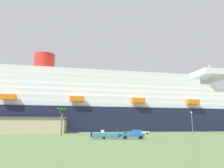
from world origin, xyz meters
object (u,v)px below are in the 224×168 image
small_boat_on_trailer (108,135)px  street_lamp (192,120)px  parked_car_green_wagon (128,132)px  cruise_ship (108,108)px  pickup_truck (133,135)px  palm_tree (62,113)px  parked_car_silver_sedan (144,132)px

small_boat_on_trailer → street_lamp: (32.64, 24.24, 4.44)m
street_lamp → parked_car_green_wagon: street_lamp is taller
cruise_ship → small_boat_on_trailer: (-6.95, -92.44, -14.47)m
pickup_truck → parked_car_green_wagon: size_ratio=1.17×
pickup_truck → street_lamp: bearing=42.8°
palm_tree → parked_car_silver_sedan: 36.70m
small_boat_on_trailer → parked_car_green_wagon: (11.89, 41.42, -0.12)m
small_boat_on_trailer → palm_tree: size_ratio=0.94×
cruise_ship → parked_car_silver_sedan: cruise_ship is taller
small_boat_on_trailer → parked_car_silver_sedan: size_ratio=1.91×
pickup_truck → palm_tree: (-19.75, 20.71, 6.46)m
small_boat_on_trailer → street_lamp: street_lamp is taller
parked_car_green_wagon → pickup_truck: bearing=-97.9°
parked_car_green_wagon → palm_tree: bearing=-140.5°
cruise_ship → parked_car_silver_sedan: 57.45m
street_lamp → parked_car_silver_sedan: (-14.80, 13.71, -4.57)m
cruise_ship → small_boat_on_trailer: 93.83m
parked_car_silver_sedan → parked_car_green_wagon: bearing=149.8°
cruise_ship → pickup_truck: 93.92m
pickup_truck → small_boat_on_trailer: 6.11m
parked_car_green_wagon → parked_car_silver_sedan: 6.89m
cruise_ship → palm_tree: 75.40m
palm_tree → street_lamp: bearing=4.8°
pickup_truck → street_lamp: size_ratio=0.68×
small_boat_on_trailer → parked_car_green_wagon: bearing=74.0°
pickup_truck → small_boat_on_trailer: bearing=176.5°
pickup_truck → parked_car_silver_sedan: 40.08m
parked_car_green_wagon → parked_car_silver_sedan: (5.95, -3.47, -0.00)m
small_boat_on_trailer → parked_car_silver_sedan: (17.84, 37.95, -0.13)m
pickup_truck → small_boat_on_trailer: (-6.10, 0.37, -0.08)m
cruise_ship → palm_tree: (-20.60, -72.10, -7.93)m
small_boat_on_trailer → parked_car_green_wagon: size_ratio=1.77×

